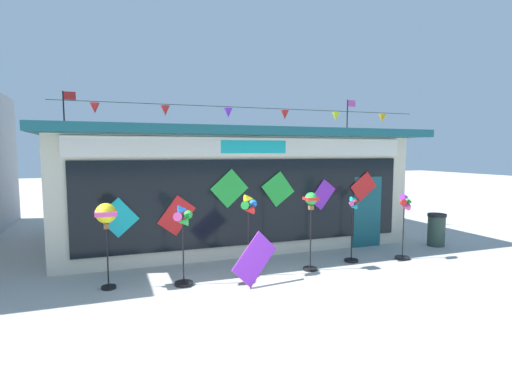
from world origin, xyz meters
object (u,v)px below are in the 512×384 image
(wind_spinner_left, at_px, (183,234))
(wind_spinner_center_right, at_px, (311,213))
(wind_spinner_far_left, at_px, (106,218))
(display_kite_on_ground, at_px, (255,259))
(wind_spinner_far_right, at_px, (405,216))
(trash_bin, at_px, (436,230))
(wind_spinner_center_left, at_px, (249,223))
(kite_shop_building, at_px, (224,184))
(wind_spinner_right, at_px, (352,226))

(wind_spinner_left, relative_size, wind_spinner_center_right, 0.92)
(wind_spinner_far_left, xyz_separation_m, display_kite_on_ground, (2.80, -0.77, -0.88))
(wind_spinner_far_left, relative_size, wind_spinner_far_right, 1.02)
(trash_bin, bearing_deg, wind_spinner_far_left, -176.09)
(wind_spinner_far_left, relative_size, wind_spinner_center_left, 0.95)
(kite_shop_building, distance_m, wind_spinner_right, 4.57)
(wind_spinner_far_left, bearing_deg, wind_spinner_left, -12.31)
(wind_spinner_center_right, distance_m, display_kite_on_ground, 1.80)
(wind_spinner_left, xyz_separation_m, wind_spinner_right, (4.19, 0.30, -0.17))
(wind_spinner_far_left, bearing_deg, wind_spinner_center_left, -4.19)
(wind_spinner_far_left, relative_size, trash_bin, 1.84)
(wind_spinner_right, xyz_separation_m, wind_spinner_far_right, (1.36, -0.24, 0.22))
(wind_spinner_right, bearing_deg, display_kite_on_ground, -164.91)
(wind_spinner_center_left, bearing_deg, wind_spinner_right, 4.14)
(kite_shop_building, bearing_deg, display_kite_on_ground, -98.53)
(wind_spinner_far_left, bearing_deg, wind_spinner_center_right, -3.62)
(wind_spinner_far_left, relative_size, wind_spinner_right, 1.05)
(kite_shop_building, xyz_separation_m, trash_bin, (5.38, -3.35, -1.20))
(display_kite_on_ground, bearing_deg, wind_spinner_left, 161.30)
(wind_spinner_far_left, height_order, wind_spinner_center_right, wind_spinner_center_right)
(wind_spinner_left, distance_m, wind_spinner_center_right, 2.91)
(display_kite_on_ground, bearing_deg, kite_shop_building, 81.47)
(wind_spinner_far_left, distance_m, trash_bin, 8.96)
(wind_spinner_left, distance_m, wind_spinner_right, 4.20)
(trash_bin, xyz_separation_m, display_kite_on_ground, (-6.09, -1.38, 0.07))
(kite_shop_building, height_order, wind_spinner_far_right, kite_shop_building)
(wind_spinner_center_left, distance_m, wind_spinner_far_right, 4.11)
(wind_spinner_far_left, xyz_separation_m, wind_spinner_center_left, (2.88, -0.21, -0.23))
(wind_spinner_left, xyz_separation_m, wind_spinner_center_left, (1.44, 0.10, 0.12))
(wind_spinner_center_left, bearing_deg, wind_spinner_far_left, 175.81)
(kite_shop_building, xyz_separation_m, wind_spinner_center_left, (-0.63, -4.17, -0.49))
(kite_shop_building, xyz_separation_m, wind_spinner_far_left, (-3.51, -3.96, -0.26))
(wind_spinner_far_right, xyz_separation_m, display_kite_on_ground, (-4.19, -0.52, -0.57))
(wind_spinner_far_left, height_order, trash_bin, wind_spinner_far_left)
(wind_spinner_center_right, height_order, wind_spinner_far_right, wind_spinner_center_right)
(display_kite_on_ground, bearing_deg, wind_spinner_far_right, 7.10)
(wind_spinner_far_left, xyz_separation_m, wind_spinner_left, (1.44, -0.31, -0.36))
(kite_shop_building, height_order, wind_spinner_right, kite_shop_building)
(wind_spinner_center_right, relative_size, wind_spinner_far_right, 1.07)
(wind_spinner_far_left, height_order, wind_spinner_far_right, wind_spinner_far_left)
(wind_spinner_center_right, xyz_separation_m, display_kite_on_ground, (-1.54, -0.50, -0.79))
(wind_spinner_right, bearing_deg, wind_spinner_far_right, -10.04)
(wind_spinner_far_left, bearing_deg, kite_shop_building, 48.44)
(wind_spinner_center_left, relative_size, wind_spinner_center_right, 1.00)
(wind_spinner_right, distance_m, trash_bin, 3.34)
(wind_spinner_right, relative_size, wind_spinner_far_right, 0.97)
(kite_shop_building, relative_size, wind_spinner_far_right, 5.94)
(wind_spinner_center_left, bearing_deg, wind_spinner_center_right, -2.49)
(wind_spinner_right, height_order, trash_bin, wind_spinner_right)
(kite_shop_building, bearing_deg, wind_spinner_right, -61.90)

